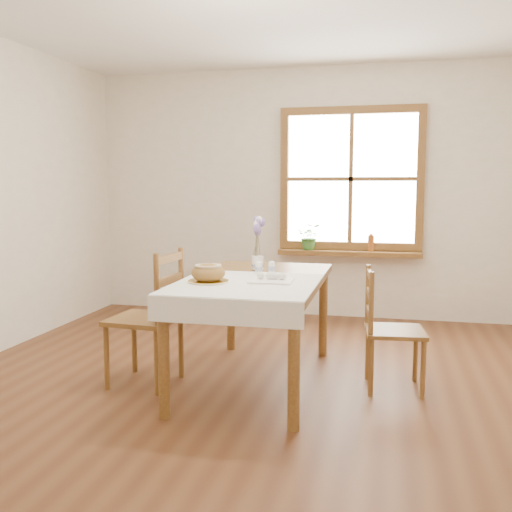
{
  "coord_description": "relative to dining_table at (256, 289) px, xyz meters",
  "views": [
    {
      "loc": [
        0.88,
        -3.51,
        1.39
      ],
      "look_at": [
        0.0,
        0.3,
        0.9
      ],
      "focal_mm": 40.0,
      "sensor_mm": 36.0,
      "label": 1
    }
  ],
  "objects": [
    {
      "name": "eggs",
      "position": [
        0.15,
        -0.21,
        0.13
      ],
      "size": [
        0.22,
        0.2,
        0.05
      ],
      "primitive_type": null,
      "rotation": [
        0.0,
        0.0,
        0.03
      ],
      "color": "silver",
      "rests_on": "egg_napkin"
    },
    {
      "name": "dining_table",
      "position": [
        0.0,
        0.0,
        0.0
      ],
      "size": [
        0.9,
        1.6,
        0.75
      ],
      "color": "brown",
      "rests_on": "ground"
    },
    {
      "name": "window",
      "position": [
        0.5,
        2.17,
        0.79
      ],
      "size": [
        1.46,
        0.08,
        1.46
      ],
      "color": "brown",
      "rests_on": "ground"
    },
    {
      "name": "ground",
      "position": [
        0.0,
        -0.3,
        -0.66
      ],
      "size": [
        5.0,
        5.0,
        0.0
      ],
      "primitive_type": "plane",
      "color": "brown",
      "rests_on": "ground"
    },
    {
      "name": "potted_plant",
      "position": [
        0.09,
        2.1,
        0.16
      ],
      "size": [
        0.27,
        0.3,
        0.21
      ],
      "primitive_type": "imported",
      "rotation": [
        0.0,
        0.0,
        0.1
      ],
      "color": "#3B7930",
      "rests_on": "window_sill"
    },
    {
      "name": "salt_shaker",
      "position": [
        0.0,
        0.07,
        0.14
      ],
      "size": [
        0.07,
        0.07,
        0.1
      ],
      "primitive_type": "cylinder",
      "rotation": [
        0.0,
        0.0,
        -0.38
      ],
      "color": "white",
      "rests_on": "table_linen"
    },
    {
      "name": "table_linen",
      "position": [
        0.0,
        -0.3,
        0.09
      ],
      "size": [
        0.91,
        0.99,
        0.01
      ],
      "primitive_type": "cube",
      "color": "white",
      "rests_on": "dining_table"
    },
    {
      "name": "chair_left",
      "position": [
        -0.76,
        -0.2,
        -0.19
      ],
      "size": [
        0.49,
        0.47,
        0.95
      ],
      "primitive_type": null,
      "rotation": [
        0.0,
        0.0,
        -1.64
      ],
      "color": "brown",
      "rests_on": "ground"
    },
    {
      "name": "lavender_bouquet",
      "position": [
        -0.06,
        0.32,
        0.33
      ],
      "size": [
        0.16,
        0.16,
        0.3
      ],
      "primitive_type": null,
      "color": "#7B61AD",
      "rests_on": "flower_vase"
    },
    {
      "name": "flower_vase",
      "position": [
        -0.06,
        0.32,
        0.13
      ],
      "size": [
        0.12,
        0.12,
        0.1
      ],
      "primitive_type": "cylinder",
      "rotation": [
        0.0,
        0.0,
        -0.36
      ],
      "color": "white",
      "rests_on": "dining_table"
    },
    {
      "name": "window_sill",
      "position": [
        0.5,
        2.1,
        0.03
      ],
      "size": [
        1.46,
        0.2,
        0.05
      ],
      "color": "brown",
      "rests_on": "ground"
    },
    {
      "name": "room_walls",
      "position": [
        0.0,
        -0.3,
        1.04
      ],
      "size": [
        4.6,
        5.1,
        2.65
      ],
      "color": "white",
      "rests_on": "ground"
    },
    {
      "name": "egg_napkin",
      "position": [
        0.15,
        -0.21,
        0.1
      ],
      "size": [
        0.28,
        0.24,
        0.01
      ],
      "primitive_type": "cube",
      "rotation": [
        0.0,
        0.0,
        0.03
      ],
      "color": "white",
      "rests_on": "table_linen"
    },
    {
      "name": "amber_bottle",
      "position": [
        0.72,
        2.1,
        0.14
      ],
      "size": [
        0.08,
        0.08,
        0.18
      ],
      "primitive_type": "cylinder",
      "rotation": [
        0.0,
        0.0,
        -0.3
      ],
      "color": "#98501C",
      "rests_on": "window_sill"
    },
    {
      "name": "bread_plate",
      "position": [
        -0.24,
        -0.33,
        0.1
      ],
      "size": [
        0.33,
        0.33,
        0.01
      ],
      "primitive_type": "cylinder",
      "rotation": [
        0.0,
        0.0,
        -0.36
      ],
      "color": "white",
      "rests_on": "table_linen"
    },
    {
      "name": "pepper_shaker",
      "position": [
        0.09,
        0.12,
        0.14
      ],
      "size": [
        0.05,
        0.05,
        0.09
      ],
      "primitive_type": "cylinder",
      "rotation": [
        0.0,
        0.0,
        0.09
      ],
      "color": "white",
      "rests_on": "table_linen"
    },
    {
      "name": "bread_loaf",
      "position": [
        -0.24,
        -0.33,
        0.17
      ],
      "size": [
        0.22,
        0.22,
        0.12
      ],
      "primitive_type": "ellipsoid",
      "color": "#A37539",
      "rests_on": "bread_plate"
    },
    {
      "name": "chair_right",
      "position": [
        0.95,
        0.08,
        -0.25
      ],
      "size": [
        0.44,
        0.43,
        0.83
      ],
      "primitive_type": null,
      "rotation": [
        0.0,
        0.0,
        1.67
      ],
      "color": "brown",
      "rests_on": "ground"
    }
  ]
}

